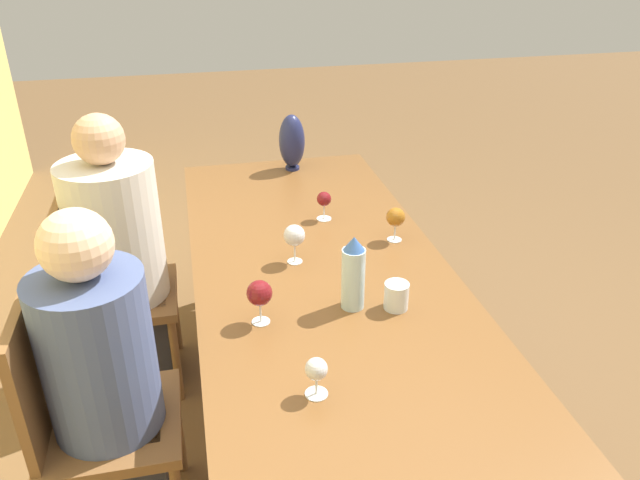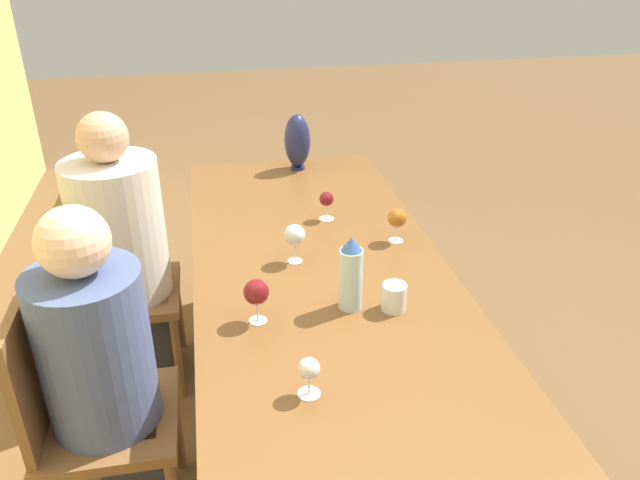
{
  "view_description": "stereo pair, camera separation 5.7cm",
  "coord_description": "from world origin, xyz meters",
  "px_view_note": "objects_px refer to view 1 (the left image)",
  "views": [
    {
      "loc": [
        -1.84,
        0.44,
        1.94
      ],
      "look_at": [
        0.16,
        0.0,
        0.87
      ],
      "focal_mm": 35.0,
      "sensor_mm": 36.0,
      "label": 1
    },
    {
      "loc": [
        -1.85,
        0.39,
        1.94
      ],
      "look_at": [
        0.16,
        0.0,
        0.87
      ],
      "focal_mm": 35.0,
      "sensor_mm": 36.0,
      "label": 2
    }
  ],
  "objects_px": {
    "chair_near": "(88,416)",
    "person_far": "(122,252)",
    "water_bottle": "(353,274)",
    "water_tumbler": "(396,296)",
    "wine_glass_0": "(324,200)",
    "wine_glass_3": "(294,236)",
    "person_near": "(107,374)",
    "wine_glass_1": "(259,294)",
    "wine_glass_4": "(396,218)",
    "chair_far": "(107,288)",
    "vase": "(292,142)",
    "wine_glass_2": "(316,370)"
  },
  "relations": [
    {
      "from": "chair_near",
      "to": "person_far",
      "type": "bearing_deg",
      "value": -6.18
    },
    {
      "from": "chair_near",
      "to": "water_bottle",
      "type": "bearing_deg",
      "value": -87.0
    },
    {
      "from": "water_tumbler",
      "to": "wine_glass_0",
      "type": "height_order",
      "value": "wine_glass_0"
    },
    {
      "from": "wine_glass_3",
      "to": "person_near",
      "type": "height_order",
      "value": "person_near"
    },
    {
      "from": "wine_glass_1",
      "to": "wine_glass_4",
      "type": "bearing_deg",
      "value": -53.16
    },
    {
      "from": "person_near",
      "to": "wine_glass_3",
      "type": "bearing_deg",
      "value": -60.14
    },
    {
      "from": "person_far",
      "to": "wine_glass_3",
      "type": "bearing_deg",
      "value": -121.18
    },
    {
      "from": "wine_glass_1",
      "to": "person_far",
      "type": "height_order",
      "value": "person_far"
    },
    {
      "from": "chair_far",
      "to": "water_tumbler",
      "type": "bearing_deg",
      "value": -127.32
    },
    {
      "from": "wine_glass_3",
      "to": "vase",
      "type": "bearing_deg",
      "value": -9.7
    },
    {
      "from": "wine_glass_4",
      "to": "person_near",
      "type": "distance_m",
      "value": 1.21
    },
    {
      "from": "wine_glass_1",
      "to": "vase",
      "type": "bearing_deg",
      "value": -14.53
    },
    {
      "from": "wine_glass_4",
      "to": "chair_near",
      "type": "distance_m",
      "value": 1.33
    },
    {
      "from": "water_tumbler",
      "to": "wine_glass_1",
      "type": "relative_size",
      "value": 0.61
    },
    {
      "from": "water_tumbler",
      "to": "person_near",
      "type": "relative_size",
      "value": 0.08
    },
    {
      "from": "wine_glass_3",
      "to": "chair_far",
      "type": "bearing_deg",
      "value": 61.78
    },
    {
      "from": "wine_glass_3",
      "to": "chair_far",
      "type": "distance_m",
      "value": 0.94
    },
    {
      "from": "water_tumbler",
      "to": "wine_glass_0",
      "type": "bearing_deg",
      "value": 6.53
    },
    {
      "from": "wine_glass_2",
      "to": "person_far",
      "type": "bearing_deg",
      "value": 27.51
    },
    {
      "from": "water_tumbler",
      "to": "person_near",
      "type": "bearing_deg",
      "value": 90.4
    },
    {
      "from": "water_bottle",
      "to": "chair_near",
      "type": "distance_m",
      "value": 0.98
    },
    {
      "from": "water_bottle",
      "to": "wine_glass_3",
      "type": "xyz_separation_m",
      "value": [
        0.34,
        0.13,
        -0.02
      ]
    },
    {
      "from": "wine_glass_1",
      "to": "chair_near",
      "type": "relative_size",
      "value": 0.17
    },
    {
      "from": "wine_glass_4",
      "to": "wine_glass_1",
      "type": "bearing_deg",
      "value": 126.84
    },
    {
      "from": "wine_glass_1",
      "to": "wine_glass_2",
      "type": "distance_m",
      "value": 0.39
    },
    {
      "from": "water_bottle",
      "to": "chair_near",
      "type": "relative_size",
      "value": 0.28
    },
    {
      "from": "wine_glass_2",
      "to": "wine_glass_3",
      "type": "height_order",
      "value": "wine_glass_3"
    },
    {
      "from": "vase",
      "to": "person_far",
      "type": "relative_size",
      "value": 0.23
    },
    {
      "from": "person_far",
      "to": "wine_glass_0",
      "type": "bearing_deg",
      "value": -94.29
    },
    {
      "from": "wine_glass_1",
      "to": "wine_glass_3",
      "type": "bearing_deg",
      "value": -26.13
    },
    {
      "from": "chair_near",
      "to": "person_near",
      "type": "distance_m",
      "value": 0.18
    },
    {
      "from": "wine_glass_2",
      "to": "chair_near",
      "type": "relative_size",
      "value": 0.13
    },
    {
      "from": "wine_glass_3",
      "to": "person_far",
      "type": "distance_m",
      "value": 0.81
    },
    {
      "from": "vase",
      "to": "wine_glass_0",
      "type": "xyz_separation_m",
      "value": [
        -0.62,
        -0.03,
        -0.06
      ]
    },
    {
      "from": "wine_glass_0",
      "to": "wine_glass_1",
      "type": "distance_m",
      "value": 0.8
    },
    {
      "from": "wine_glass_0",
      "to": "chair_far",
      "type": "relative_size",
      "value": 0.14
    },
    {
      "from": "vase",
      "to": "wine_glass_2",
      "type": "bearing_deg",
      "value": 171.96
    },
    {
      "from": "water_bottle",
      "to": "water_tumbler",
      "type": "height_order",
      "value": "water_bottle"
    },
    {
      "from": "wine_glass_3",
      "to": "chair_near",
      "type": "height_order",
      "value": "chair_near"
    },
    {
      "from": "vase",
      "to": "wine_glass_4",
      "type": "relative_size",
      "value": 2.04
    },
    {
      "from": "vase",
      "to": "wine_glass_0",
      "type": "height_order",
      "value": "vase"
    },
    {
      "from": "person_near",
      "to": "wine_glass_2",
      "type": "bearing_deg",
      "value": -120.51
    },
    {
      "from": "wine_glass_4",
      "to": "person_near",
      "type": "height_order",
      "value": "person_near"
    },
    {
      "from": "chair_near",
      "to": "vase",
      "type": "bearing_deg",
      "value": -34.43
    },
    {
      "from": "wine_glass_0",
      "to": "chair_near",
      "type": "relative_size",
      "value": 0.14
    },
    {
      "from": "vase",
      "to": "chair_near",
      "type": "height_order",
      "value": "vase"
    },
    {
      "from": "person_near",
      "to": "water_tumbler",
      "type": "bearing_deg",
      "value": -89.6
    },
    {
      "from": "wine_glass_3",
      "to": "wine_glass_4",
      "type": "distance_m",
      "value": 0.44
    },
    {
      "from": "wine_glass_0",
      "to": "person_far",
      "type": "xyz_separation_m",
      "value": [
        0.06,
        0.86,
        -0.18
      ]
    },
    {
      "from": "wine_glass_0",
      "to": "person_far",
      "type": "bearing_deg",
      "value": 85.71
    }
  ]
}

